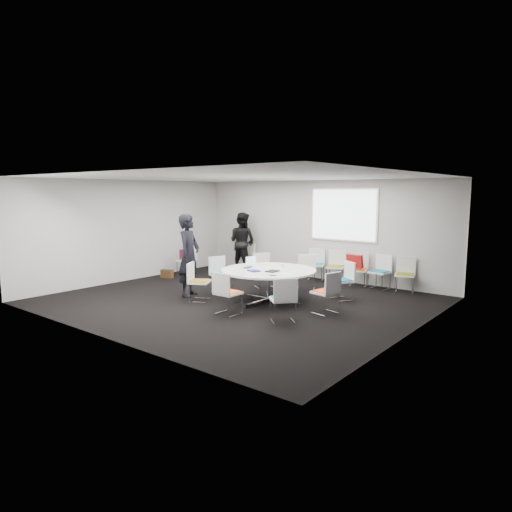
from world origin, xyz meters
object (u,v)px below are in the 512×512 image
Objects in this scene: chair_spare_left at (187,266)px; brown_bag at (167,274)px; chair_ring_f at (199,289)px; chair_back_a at (316,271)px; chair_ring_c at (306,279)px; chair_ring_g at (228,301)px; maroon_bag at (186,254)px; laptop at (250,267)px; cup at (282,265)px; chair_ring_e at (221,281)px; chair_ring_h at (283,308)px; conference_table at (268,278)px; chair_ring_a at (326,301)px; chair_ring_d at (264,277)px; chair_back_b at (335,273)px; person_back at (242,242)px; chair_person_back at (246,262)px; chair_back_c at (358,276)px; chair_back_e at (405,282)px; chair_ring_b at (342,288)px; person_main at (189,255)px; chair_back_d at (379,279)px.

brown_bag is at bearing 162.24° from chair_spare_left.
chair_ring_f is 1.00× the size of chair_back_a.
chair_ring_c is at bearing -92.24° from chair_spare_left.
chair_ring_g reaches higher than maroon_bag.
cup is (0.54, 0.53, 0.03)m from laptop.
chair_back_a is at bearing 177.37° from chair_ring_e.
brown_bag is (-5.27, 1.63, -0.16)m from chair_ring_h.
chair_back_a is at bearing 63.89° from chair_ring_h.
chair_ring_e is (-1.47, -0.00, -0.26)m from conference_table.
brown_bag is at bearing -82.59° from chair_ring_e.
cup is at bearing 123.22° from chair_ring_e.
chair_ring_e and chair_ring_h have the same top height.
chair_spare_left is at bearing -97.55° from chair_ring_e.
chair_ring_a is 2.44× the size of brown_bag.
chair_ring_d and chair_ring_g have the same top height.
chair_back_b is 0.48× the size of person_back.
cup is at bearing 90.12° from chair_ring_d.
cup is at bearing 79.36° from chair_back_a.
person_back reaches higher than laptop.
chair_person_back is (-3.19, -0.00, 0.00)m from chair_back_b.
chair_ring_g and chair_person_back have the same top height.
chair_back_c and chair_back_e have the same top height.
chair_back_b is at bearing 22.19° from maroon_bag.
chair_ring_c is 3.07m from chair_ring_h.
chair_ring_d and chair_ring_h have the same top height.
chair_back_e is at bearing -57.74° from laptop.
maroon_bag is (-4.79, -1.66, 0.34)m from chair_back_c.
laptop is at bearing 57.01° from chair_ring_d.
brown_bag is (-5.59, 0.59, -0.16)m from chair_ring_a.
chair_ring_a is at bearing 77.86° from chair_ring_f.
chair_back_a is at bearing -16.35° from chair_back_c.
chair_ring_a is at bearing 98.35° from chair_back_b.
person_back is at bearing -19.47° from chair_back_a.
chair_ring_a is 2.10m from laptop.
person_back is at bearing 88.93° from chair_ring_h.
chair_back_c and chair_person_back have the same top height.
conference_table is 1.16× the size of person_back.
brown_bag is (-4.19, -2.36, -0.16)m from chair_back_b.
chair_ring_b is 1.00× the size of chair_ring_d.
person_main is at bearing 113.14° from chair_ring_a.
chair_ring_h is at bearing 93.74° from chair_back_d.
chair_back_b is 1.92m from chair_back_e.
chair_ring_h and chair_person_back have the same top height.
chair_ring_b is at bearing -98.88° from chair_spare_left.
chair_person_back is (-4.26, 3.99, 0.00)m from chair_ring_h.
person_back is at bearing 26.89° from laptop.
chair_back_d is at bearing -15.44° from chair_back_e.
chair_person_back reaches higher than maroon_bag.
chair_ring_b is at bearing 106.08° from chair_back_b.
chair_ring_c is at bearing 148.02° from chair_ring_d.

